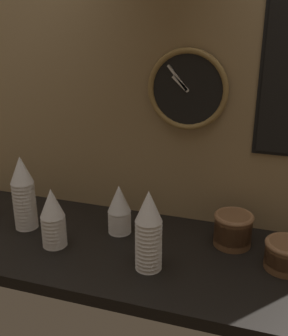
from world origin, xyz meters
TOP-DOWN VIEW (x-y plane):
  - ground_plane at (0.00, 0.00)m, footprint 1.60×0.56m
  - wall_tiled_back at (0.00, 0.27)m, footprint 1.60×0.03m
  - cup_stack_center at (-0.08, 0.08)m, footprint 0.08×0.08m
  - cup_stack_left at (-0.41, 0.01)m, footprint 0.08×0.08m
  - cup_stack_center_left at (-0.25, -0.07)m, footprint 0.08×0.08m
  - cup_stack_center_right at (0.09, -0.10)m, footprint 0.08×0.08m
  - bowl_stack_right at (0.32, 0.11)m, footprint 0.13×0.13m
  - bowl_stack_far_right at (0.49, 0.02)m, footprint 0.13×0.13m
  - wall_clock at (0.12, 0.23)m, footprint 0.28×0.03m

SIDE VIEW (x-z plane):
  - ground_plane at x=0.00m, z-range -0.04..0.00m
  - bowl_stack_far_right at x=0.49m, z-range 0.00..0.10m
  - bowl_stack_right at x=0.32m, z-range 0.00..0.12m
  - cup_stack_center at x=-0.08m, z-range 0.00..0.18m
  - cup_stack_center_left at x=-0.25m, z-range 0.00..0.21m
  - cup_stack_center_right at x=0.09m, z-range 0.00..0.26m
  - cup_stack_left at x=-0.41m, z-range 0.00..0.27m
  - wall_clock at x=0.12m, z-range 0.35..0.63m
  - wall_tiled_back at x=0.00m, z-range 0.00..1.05m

